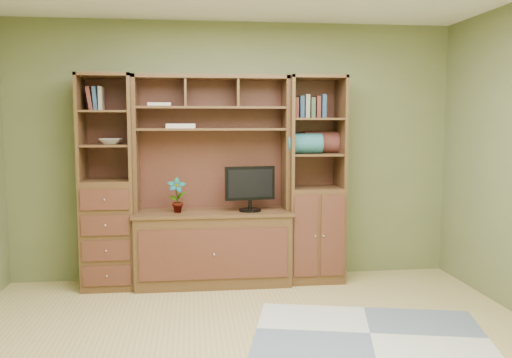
{
  "coord_description": "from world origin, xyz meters",
  "views": [
    {
      "loc": [
        -0.43,
        -3.52,
        1.61
      ],
      "look_at": [
        0.13,
        1.2,
        1.1
      ],
      "focal_mm": 38.0,
      "sensor_mm": 36.0,
      "label": 1
    }
  ],
  "objects": [
    {
      "name": "room",
      "position": [
        0.0,
        0.0,
        1.3
      ],
      "size": [
        4.6,
        4.1,
        2.64
      ],
      "color": "tan",
      "rests_on": "ground"
    },
    {
      "name": "center_hutch",
      "position": [
        -0.24,
        1.73,
        1.02
      ],
      "size": [
        1.54,
        0.53,
        2.05
      ],
      "primitive_type": "cube",
      "color": "#4F331B",
      "rests_on": "ground"
    },
    {
      "name": "left_tower",
      "position": [
        -1.24,
        1.77,
        1.02
      ],
      "size": [
        0.5,
        0.45,
        2.05
      ],
      "primitive_type": "cube",
      "color": "#4F331B",
      "rests_on": "ground"
    },
    {
      "name": "right_tower",
      "position": [
        0.79,
        1.77,
        1.02
      ],
      "size": [
        0.55,
        0.45,
        2.05
      ],
      "primitive_type": "cube",
      "color": "#4F331B",
      "rests_on": "ground"
    },
    {
      "name": "rug",
      "position": [
        0.89,
        0.3,
        0.01
      ],
      "size": [
        1.95,
        1.52,
        0.01
      ],
      "primitive_type": "cube",
      "rotation": [
        0.0,
        0.0,
        -0.23
      ],
      "color": "#9B9FA0",
      "rests_on": "ground"
    },
    {
      "name": "monitor",
      "position": [
        0.13,
        1.7,
        1.03
      ],
      "size": [
        0.52,
        0.29,
        0.61
      ],
      "primitive_type": "cube",
      "rotation": [
        0.0,
        0.0,
        0.14
      ],
      "color": "black",
      "rests_on": "center_hutch"
    },
    {
      "name": "orchid",
      "position": [
        -0.58,
        1.7,
        0.9
      ],
      "size": [
        0.18,
        0.12,
        0.34
      ],
      "primitive_type": "imported",
      "color": "#B7533D",
      "rests_on": "center_hutch"
    },
    {
      "name": "magazines",
      "position": [
        -0.54,
        1.82,
        1.56
      ],
      "size": [
        0.28,
        0.2,
        0.04
      ],
      "primitive_type": "cube",
      "color": "beige",
      "rests_on": "center_hutch"
    },
    {
      "name": "bowl",
      "position": [
        -1.2,
        1.77,
        1.42
      ],
      "size": [
        0.22,
        0.22,
        0.05
      ],
      "primitive_type": "imported",
      "color": "beige",
      "rests_on": "left_tower"
    },
    {
      "name": "blanket_teal",
      "position": [
        0.67,
        1.73,
        1.39
      ],
      "size": [
        0.34,
        0.2,
        0.2
      ],
      "primitive_type": "cube",
      "color": "#276368",
      "rests_on": "right_tower"
    },
    {
      "name": "blanket_red",
      "position": [
        0.89,
        1.85,
        1.4
      ],
      "size": [
        0.39,
        0.22,
        0.22
      ],
      "primitive_type": "cube",
      "color": "brown",
      "rests_on": "right_tower"
    }
  ]
}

